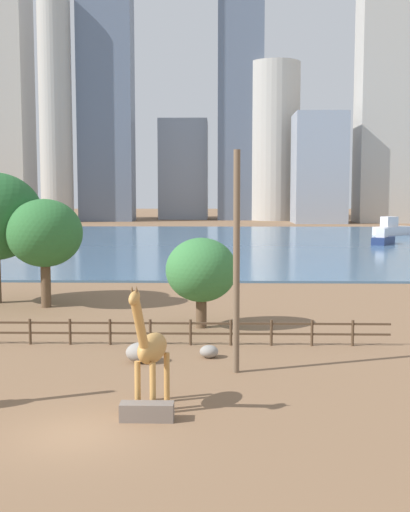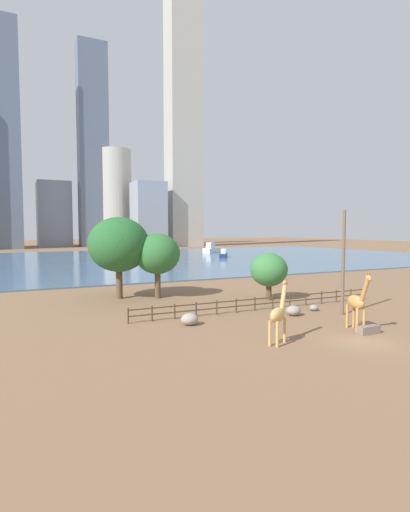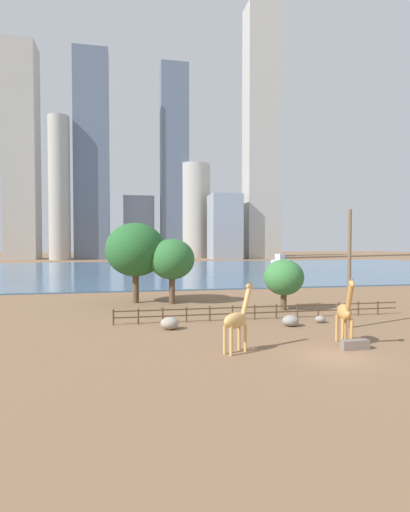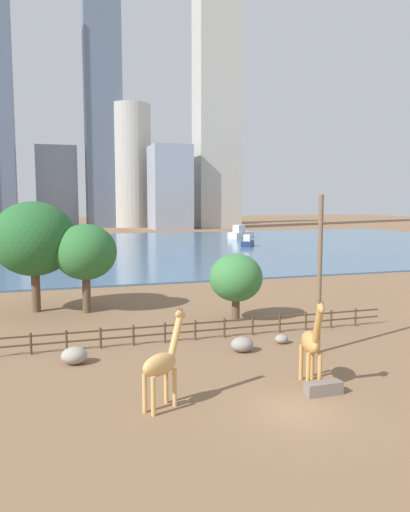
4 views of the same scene
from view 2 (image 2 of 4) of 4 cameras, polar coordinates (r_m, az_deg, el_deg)
The scene contains 21 objects.
ground_plane at distance 101.96m, azimuth -13.43°, elevation -0.53°, with size 400.00×400.00×0.00m, color brown.
harbor_water at distance 99.02m, azimuth -13.07°, elevation -0.59°, with size 180.00×86.00×0.20m, color #476B8C.
giraffe_tall at distance 27.32m, azimuth 10.43°, elevation -8.17°, with size 2.49×1.84×4.32m.
giraffe_companion at distance 32.44m, azimuth 20.89°, elevation -6.19°, with size 1.32×3.00×4.58m.
utility_pole at distance 37.58m, azimuth 19.14°, elevation -0.91°, with size 0.28×0.28×9.36m, color brown.
boulder_near_fence at distance 32.28m, azimuth -2.20°, elevation -9.01°, with size 1.43×1.27×0.96m, color gray.
boulder_by_pole at distance 36.53m, azimuth 12.52°, elevation -7.62°, with size 1.37×1.20×0.90m, color gray.
boulder_small at distance 39.11m, azimuth 15.29°, elevation -7.14°, with size 0.86×0.78×0.58m, color gray.
feeding_trough at distance 32.02m, azimuth 22.35°, elevation -9.74°, with size 1.80×0.60×0.60m, color #72665B.
enclosure_fence at distance 38.26m, azimuth 7.78°, elevation -6.57°, with size 26.12×0.14×1.30m.
tree_left_large at distance 44.70m, azimuth -12.22°, elevation 1.59°, with size 6.67×6.67×8.98m.
tree_center_broad at distance 43.54m, azimuth 9.13°, elevation -1.98°, with size 4.00×4.00×5.09m.
tree_right_tall at distance 44.30m, azimuth -6.81°, elevation 0.27°, with size 4.98×4.98×7.18m.
boat_ferry at distance 125.59m, azimuth 0.97°, elevation 0.98°, with size 7.56×6.21×3.22m.
boat_sailboat at distance 104.42m, azimuth 2.65°, elevation 0.22°, with size 4.33×5.48×2.31m.
skyline_tower_needle at distance 187.15m, azimuth -20.78°, elevation 5.59°, with size 13.68×15.76×28.02m, color gray.
skyline_block_central at distance 168.64m, azimuth -8.08°, elevation 5.84°, with size 12.59×12.87×26.98m, color #939EAD.
skyline_block_left at distance 182.61m, azimuth -3.09°, elevation 18.48°, with size 14.36×10.72×107.33m, color #B7B2A8.
skyline_block_right at distance 185.07m, azimuth -15.72°, elevation 14.87°, with size 12.32×8.53×86.73m, color slate.
skyline_tower_short at distance 174.21m, azimuth -27.21°, elevation 15.19°, with size 14.04×8.59×86.09m, color slate.
skyline_tower_far at distance 182.99m, azimuth -12.66°, elevation 8.05°, with size 13.98×13.98×42.46m, color #B7B2A8.
Camera 2 is at (-21.04, -19.46, 7.69)m, focal length 28.00 mm.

